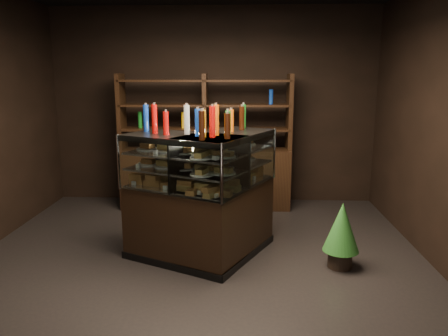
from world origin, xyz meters
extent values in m
plane|color=black|center=(0.00, 0.00, 0.00)|extent=(5.00, 5.00, 0.00)
cube|color=black|center=(0.00, 2.50, 1.50)|extent=(5.00, 0.02, 3.00)
cube|color=black|center=(0.00, -2.50, 1.50)|extent=(5.00, 0.02, 3.00)
cube|color=black|center=(0.28, 0.29, 0.40)|extent=(1.11, 1.38, 0.81)
cube|color=black|center=(0.28, 0.29, 0.04)|extent=(1.14, 1.42, 0.08)
cube|color=black|center=(0.28, 0.29, 1.35)|extent=(1.11, 1.38, 0.06)
cube|color=silver|center=(0.28, 0.29, 0.82)|extent=(1.04, 1.31, 0.02)
cube|color=silver|center=(0.28, 0.29, 1.01)|extent=(1.04, 1.31, 0.02)
cube|color=silver|center=(0.28, 0.29, 1.18)|extent=(1.04, 1.31, 0.02)
cube|color=white|center=(0.56, 0.14, 1.09)|extent=(0.57, 1.11, 0.57)
cylinder|color=silver|center=(0.83, 0.70, 1.09)|extent=(0.03, 0.03, 0.59)
cylinder|color=silver|center=(0.27, -0.40, 1.09)|extent=(0.03, 0.03, 0.59)
cube|color=black|center=(-0.15, 0.14, 0.40)|extent=(1.38, 1.09, 0.81)
cube|color=black|center=(-0.15, 0.14, 0.04)|extent=(1.42, 1.12, 0.08)
cube|color=black|center=(-0.15, 0.14, 1.35)|extent=(1.38, 1.09, 0.06)
cube|color=silver|center=(-0.15, 0.14, 0.82)|extent=(1.32, 1.02, 0.02)
cube|color=silver|center=(-0.15, 0.14, 1.01)|extent=(1.32, 1.02, 0.02)
cube|color=silver|center=(-0.15, 0.14, 1.18)|extent=(1.32, 1.02, 0.02)
cube|color=white|center=(-0.29, -0.15, 1.09)|extent=(1.12, 0.54, 0.57)
cylinder|color=silver|center=(0.27, -0.40, 1.09)|extent=(0.03, 0.03, 0.59)
cylinder|color=silver|center=(-0.84, 0.13, 1.09)|extent=(0.03, 0.03, 0.59)
cube|color=#CE9049|center=(0.07, -0.19, 0.86)|extent=(0.16, 0.20, 0.06)
cube|color=#CE9049|center=(0.16, -0.01, 0.86)|extent=(0.16, 0.20, 0.06)
cube|color=#CE9049|center=(0.26, 0.18, 0.86)|extent=(0.16, 0.20, 0.06)
cube|color=#CE9049|center=(0.35, 0.36, 0.86)|extent=(0.16, 0.20, 0.06)
cube|color=#CE9049|center=(0.45, 0.55, 0.86)|extent=(0.16, 0.20, 0.06)
cube|color=#CE9049|center=(0.54, 0.73, 0.86)|extent=(0.16, 0.20, 0.06)
cylinder|color=white|center=(0.07, -0.13, 1.03)|extent=(0.24, 0.24, 0.02)
cube|color=#CE9049|center=(0.07, -0.13, 1.06)|extent=(0.15, 0.19, 0.05)
cylinder|color=white|center=(0.17, 0.08, 1.03)|extent=(0.24, 0.24, 0.02)
cube|color=#CE9049|center=(0.17, 0.08, 1.06)|extent=(0.15, 0.19, 0.05)
cylinder|color=white|center=(0.28, 0.29, 1.03)|extent=(0.24, 0.24, 0.02)
cube|color=#CE9049|center=(0.28, 0.29, 1.06)|extent=(0.15, 0.19, 0.05)
cylinder|color=white|center=(0.38, 0.50, 1.03)|extent=(0.24, 0.24, 0.02)
cube|color=#CE9049|center=(0.38, 0.50, 1.06)|extent=(0.15, 0.19, 0.05)
cylinder|color=white|center=(0.49, 0.70, 1.03)|extent=(0.24, 0.24, 0.02)
cube|color=#CE9049|center=(0.49, 0.70, 1.06)|extent=(0.15, 0.19, 0.05)
cylinder|color=white|center=(0.07, -0.13, 1.20)|extent=(0.24, 0.24, 0.02)
cube|color=#CE9049|center=(0.07, -0.13, 1.23)|extent=(0.15, 0.19, 0.05)
cylinder|color=white|center=(0.17, 0.08, 1.20)|extent=(0.24, 0.24, 0.02)
cube|color=#CE9049|center=(0.17, 0.08, 1.23)|extent=(0.15, 0.19, 0.05)
cylinder|color=white|center=(0.28, 0.29, 1.20)|extent=(0.24, 0.24, 0.02)
cube|color=#CE9049|center=(0.28, 0.29, 1.23)|extent=(0.15, 0.19, 0.05)
cylinder|color=white|center=(0.38, 0.50, 1.20)|extent=(0.24, 0.24, 0.02)
cube|color=#CE9049|center=(0.38, 0.50, 1.23)|extent=(0.15, 0.19, 0.05)
cylinder|color=white|center=(0.49, 0.70, 1.20)|extent=(0.24, 0.24, 0.02)
cube|color=#CE9049|center=(0.49, 0.70, 1.23)|extent=(0.15, 0.19, 0.05)
cube|color=#CE9049|center=(-0.63, 0.34, 0.86)|extent=(0.20, 0.16, 0.06)
cube|color=#CE9049|center=(-0.45, 0.25, 0.86)|extent=(0.20, 0.16, 0.06)
cube|color=#CE9049|center=(-0.26, 0.16, 0.86)|extent=(0.20, 0.16, 0.06)
cube|color=#CE9049|center=(-0.07, 0.07, 0.86)|extent=(0.20, 0.16, 0.06)
cube|color=#CE9049|center=(0.12, -0.02, 0.86)|extent=(0.20, 0.16, 0.06)
cube|color=#CE9049|center=(0.30, -0.11, 0.86)|extent=(0.20, 0.16, 0.06)
cylinder|color=white|center=(-0.57, 0.34, 1.03)|extent=(0.24, 0.24, 0.02)
cube|color=#CE9049|center=(-0.57, 0.34, 1.06)|extent=(0.19, 0.15, 0.05)
cylinder|color=white|center=(-0.36, 0.24, 1.03)|extent=(0.24, 0.24, 0.02)
cube|color=#CE9049|center=(-0.36, 0.24, 1.06)|extent=(0.19, 0.15, 0.05)
cylinder|color=white|center=(-0.15, 0.14, 1.03)|extent=(0.24, 0.24, 0.02)
cube|color=#CE9049|center=(-0.15, 0.14, 1.06)|extent=(0.19, 0.15, 0.05)
cylinder|color=white|center=(0.06, 0.04, 1.03)|extent=(0.24, 0.24, 0.02)
cube|color=#CE9049|center=(0.06, 0.04, 1.06)|extent=(0.19, 0.15, 0.05)
cylinder|color=white|center=(0.27, -0.06, 1.03)|extent=(0.24, 0.24, 0.02)
cube|color=#CE9049|center=(0.27, -0.06, 1.06)|extent=(0.19, 0.15, 0.05)
cylinder|color=white|center=(-0.57, 0.34, 1.20)|extent=(0.24, 0.24, 0.02)
cube|color=#CE9049|center=(-0.57, 0.34, 1.23)|extent=(0.19, 0.15, 0.05)
cylinder|color=white|center=(-0.36, 0.24, 1.20)|extent=(0.24, 0.24, 0.02)
cube|color=#CE9049|center=(-0.36, 0.24, 1.23)|extent=(0.19, 0.15, 0.05)
cylinder|color=white|center=(-0.15, 0.14, 1.20)|extent=(0.24, 0.24, 0.02)
cube|color=#CE9049|center=(-0.15, 0.14, 1.23)|extent=(0.19, 0.15, 0.05)
cylinder|color=white|center=(0.06, 0.04, 1.20)|extent=(0.24, 0.24, 0.02)
cube|color=#CE9049|center=(0.06, 0.04, 1.23)|extent=(0.19, 0.15, 0.05)
cylinder|color=white|center=(0.27, -0.06, 1.20)|extent=(0.24, 0.24, 0.02)
cube|color=#CE9049|center=(0.27, -0.06, 1.23)|extent=(0.19, 0.15, 0.05)
cylinder|color=black|center=(0.04, -0.18, 1.52)|extent=(0.06, 0.06, 0.28)
cylinder|color=silver|center=(0.04, -0.18, 1.67)|extent=(0.03, 0.03, 0.02)
cylinder|color=#B20C0A|center=(0.12, -0.02, 1.52)|extent=(0.06, 0.06, 0.28)
cylinder|color=silver|center=(0.12, -0.02, 1.67)|extent=(0.03, 0.03, 0.02)
cylinder|color=#0F38B2|center=(0.20, 0.13, 1.52)|extent=(0.06, 0.06, 0.28)
cylinder|color=silver|center=(0.20, 0.13, 1.67)|extent=(0.03, 0.03, 0.02)
cylinder|color=yellow|center=(0.28, 0.29, 1.52)|extent=(0.06, 0.06, 0.28)
cylinder|color=silver|center=(0.28, 0.29, 1.67)|extent=(0.03, 0.03, 0.02)
cylinder|color=#D8590A|center=(0.36, 0.44, 1.52)|extent=(0.06, 0.06, 0.28)
cylinder|color=silver|center=(0.36, 0.44, 1.67)|extent=(0.03, 0.03, 0.02)
cylinder|color=silver|center=(0.43, 0.59, 1.52)|extent=(0.06, 0.06, 0.28)
cylinder|color=silver|center=(0.43, 0.59, 1.67)|extent=(0.03, 0.03, 0.02)
cylinder|color=#147223|center=(0.51, 0.75, 1.52)|extent=(0.06, 0.06, 0.28)
cylinder|color=silver|center=(0.51, 0.75, 1.67)|extent=(0.03, 0.03, 0.02)
cylinder|color=black|center=(-0.62, 0.36, 1.52)|extent=(0.06, 0.06, 0.28)
cylinder|color=silver|center=(-0.62, 0.36, 1.67)|extent=(0.03, 0.03, 0.02)
cylinder|color=#B20C0A|center=(-0.46, 0.29, 1.52)|extent=(0.06, 0.06, 0.28)
cylinder|color=silver|center=(-0.46, 0.29, 1.67)|extent=(0.03, 0.03, 0.02)
cylinder|color=#0F38B2|center=(-0.31, 0.21, 1.52)|extent=(0.06, 0.06, 0.28)
cylinder|color=silver|center=(-0.31, 0.21, 1.67)|extent=(0.03, 0.03, 0.02)
cylinder|color=yellow|center=(-0.15, 0.14, 1.52)|extent=(0.06, 0.06, 0.28)
cylinder|color=silver|center=(-0.15, 0.14, 1.67)|extent=(0.03, 0.03, 0.02)
cylinder|color=#D8590A|center=(0.01, 0.07, 1.52)|extent=(0.06, 0.06, 0.28)
cylinder|color=silver|center=(0.01, 0.07, 1.67)|extent=(0.03, 0.03, 0.02)
cylinder|color=silver|center=(0.16, -0.01, 1.52)|extent=(0.06, 0.06, 0.28)
cylinder|color=silver|center=(0.16, -0.01, 1.67)|extent=(0.03, 0.03, 0.02)
cylinder|color=#147223|center=(0.32, -0.08, 1.52)|extent=(0.06, 0.06, 0.28)
cylinder|color=silver|center=(0.32, -0.08, 1.67)|extent=(0.03, 0.03, 0.02)
cylinder|color=black|center=(1.50, 0.01, 0.09)|extent=(0.25, 0.25, 0.19)
cone|color=#1E5618|center=(1.50, 0.01, 0.45)|extent=(0.38, 0.38, 0.52)
cone|color=#1E5618|center=(1.50, 0.01, 0.62)|extent=(0.29, 0.29, 0.37)
cube|color=black|center=(-0.09, 2.05, 0.45)|extent=(2.53, 0.48, 0.90)
cube|color=black|center=(-1.32, 2.02, 1.45)|extent=(0.07, 0.38, 1.10)
cube|color=black|center=(-0.09, 2.05, 1.45)|extent=(0.07, 0.38, 1.10)
cube|color=black|center=(1.14, 2.08, 1.45)|extent=(0.07, 0.38, 1.10)
cube|color=black|center=(-0.09, 2.05, 1.20)|extent=(2.48, 0.44, 0.03)
cube|color=black|center=(-0.09, 2.05, 1.55)|extent=(2.48, 0.44, 0.03)
cube|color=black|center=(-0.09, 2.05, 1.90)|extent=(2.48, 0.44, 0.03)
cylinder|color=black|center=(-1.05, 2.03, 1.32)|extent=(0.06, 0.06, 0.22)
cylinder|color=#B20C0A|center=(-0.41, 2.04, 1.32)|extent=(0.06, 0.06, 0.22)
cylinder|color=#0F38B2|center=(0.23, 2.06, 1.32)|extent=(0.06, 0.06, 0.22)
cylinder|color=yellow|center=(0.87, 2.07, 1.32)|extent=(0.06, 0.06, 0.22)
camera|label=1|loc=(0.47, -4.33, 2.01)|focal=35.00mm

